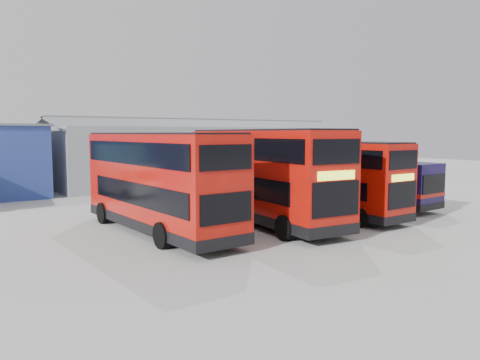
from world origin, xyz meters
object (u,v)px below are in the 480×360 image
(maintenance_shed, at_px, (208,152))
(double_decker_left, at_px, (158,184))
(double_decker_right, at_px, (327,179))
(double_decker_centre, at_px, (262,177))
(single_decker_blue, at_px, (357,182))

(maintenance_shed, relative_size, double_decker_left, 2.84)
(double_decker_left, xyz_separation_m, double_decker_right, (9.48, -1.11, -0.23))
(double_decker_centre, bearing_deg, double_decker_right, 0.89)
(double_decker_right, height_order, single_decker_blue, double_decker_right)
(double_decker_centre, distance_m, double_decker_right, 4.19)
(double_decker_left, bearing_deg, single_decker_blue, -178.82)
(double_decker_left, height_order, double_decker_centre, double_decker_centre)
(double_decker_left, relative_size, double_decker_right, 1.12)
(double_decker_left, xyz_separation_m, single_decker_blue, (13.97, 0.65, -0.84))
(double_decker_left, height_order, double_decker_right, double_decker_left)
(single_decker_blue, bearing_deg, double_decker_right, 19.71)
(double_decker_left, xyz_separation_m, double_decker_centre, (5.31, -0.75, 0.08))
(double_decker_left, relative_size, single_decker_blue, 1.02)
(double_decker_right, bearing_deg, maintenance_shed, 75.34)
(double_decker_centre, bearing_deg, double_decker_left, 177.63)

